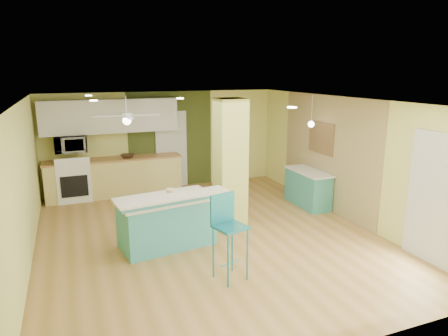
{
  "coord_description": "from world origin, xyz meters",
  "views": [
    {
      "loc": [
        -2.26,
        -6.59,
        3.0
      ],
      "look_at": [
        0.48,
        0.4,
        1.17
      ],
      "focal_mm": 32.0,
      "sensor_mm": 36.0,
      "label": 1
    }
  ],
  "objects": [
    {
      "name": "fruit_bowl",
      "position": [
        -0.98,
        3.14,
        0.98
      ],
      "size": [
        0.43,
        0.43,
        0.08
      ],
      "primitive_type": "imported",
      "rotation": [
        0.0,
        0.0,
        -0.34
      ],
      "color": "#3C2818",
      "rests_on": "kitchen_run"
    },
    {
      "name": "stove",
      "position": [
        -2.25,
        3.19,
        0.46
      ],
      "size": [
        0.76,
        0.66,
        1.08
      ],
      "color": "white",
      "rests_on": "floor"
    },
    {
      "name": "kitchen_run",
      "position": [
        -1.3,
        3.2,
        0.47
      ],
      "size": [
        3.25,
        0.63,
        0.94
      ],
      "color": "#DAC972",
      "rests_on": "floor"
    },
    {
      "name": "wall_left",
      "position": [
        -3.0,
        0.0,
        1.25
      ],
      "size": [
        0.01,
        7.0,
        2.5
      ],
      "primitive_type": "cube",
      "color": "#DEDF77",
      "rests_on": "floor"
    },
    {
      "name": "upper_cabinets",
      "position": [
        -1.3,
        3.32,
        1.95
      ],
      "size": [
        3.2,
        0.34,
        0.8
      ],
      "primitive_type": "cube",
      "color": "silver",
      "rests_on": "wall_back"
    },
    {
      "name": "interior_door",
      "position": [
        0.2,
        3.46,
        1.0
      ],
      "size": [
        0.82,
        0.05,
        2.0
      ],
      "primitive_type": "cube",
      "color": "silver",
      "rests_on": "floor"
    },
    {
      "name": "ceiling",
      "position": [
        0.0,
        0.0,
        2.5
      ],
      "size": [
        6.0,
        7.0,
        0.01
      ],
      "primitive_type": "cube",
      "color": "white",
      "rests_on": "wall_back"
    },
    {
      "name": "microwave",
      "position": [
        -2.25,
        3.2,
        1.35
      ],
      "size": [
        0.7,
        0.48,
        0.39
      ],
      "primitive_type": "imported",
      "color": "silver",
      "rests_on": "wall_back"
    },
    {
      "name": "peninsula",
      "position": [
        -0.8,
        -0.14,
        0.47
      ],
      "size": [
        1.93,
        1.26,
        1.01
      ],
      "rotation": [
        0.0,
        0.0,
        0.15
      ],
      "color": "teal",
      "rests_on": "floor"
    },
    {
      "name": "bar_stool",
      "position": [
        -0.24,
        -1.54,
        0.85
      ],
      "size": [
        0.52,
        0.52,
        1.28
      ],
      "rotation": [
        0.0,
        0.0,
        0.27
      ],
      "color": "teal",
      "rests_on": "floor"
    },
    {
      "name": "column",
      "position": [
        0.65,
        0.5,
        1.25
      ],
      "size": [
        0.55,
        0.55,
        2.5
      ],
      "primitive_type": "cube",
      "color": "#C1C75C",
      "rests_on": "floor"
    },
    {
      "name": "french_door",
      "position": [
        2.97,
        -2.3,
        1.05
      ],
      "size": [
        0.04,
        1.08,
        2.1
      ],
      "primitive_type": "cube",
      "color": "silver",
      "rests_on": "floor"
    },
    {
      "name": "canister",
      "position": [
        -0.73,
        -0.15,
        0.96
      ],
      "size": [
        0.13,
        0.13,
        0.16
      ],
      "primitive_type": "cylinder",
      "color": "gold",
      "rests_on": "peninsula"
    },
    {
      "name": "wood_panel",
      "position": [
        2.99,
        0.6,
        1.25
      ],
      "size": [
        0.02,
        3.4,
        2.5
      ],
      "primitive_type": "cube",
      "color": "#907D52",
      "rests_on": "floor"
    },
    {
      "name": "wall_decor",
      "position": [
        2.96,
        0.8,
        1.55
      ],
      "size": [
        0.03,
        0.9,
        0.7
      ],
      "primitive_type": "cube",
      "color": "brown",
      "rests_on": "wood_panel"
    },
    {
      "name": "side_counter",
      "position": [
        2.7,
        0.83,
        0.41
      ],
      "size": [
        0.54,
        1.26,
        0.81
      ],
      "color": "teal",
      "rests_on": "floor"
    },
    {
      "name": "floor",
      "position": [
        0.0,
        0.0,
        -0.01
      ],
      "size": [
        6.0,
        7.0,
        0.01
      ],
      "primitive_type": "cube",
      "color": "olive",
      "rests_on": "ground"
    },
    {
      "name": "olive_accent",
      "position": [
        0.2,
        3.49,
        1.25
      ],
      "size": [
        2.2,
        0.02,
        2.5
      ],
      "primitive_type": "cube",
      "color": "#3B461C",
      "rests_on": "floor"
    },
    {
      "name": "wall_right",
      "position": [
        3.0,
        0.0,
        1.25
      ],
      "size": [
        0.01,
        7.0,
        2.5
      ],
      "primitive_type": "cube",
      "color": "#DEDF77",
      "rests_on": "floor"
    },
    {
      "name": "pendant_lamp",
      "position": [
        2.65,
        0.75,
        1.88
      ],
      "size": [
        0.14,
        0.14,
        0.69
      ],
      "color": "white",
      "rests_on": "ceiling"
    },
    {
      "name": "ceiling_fan",
      "position": [
        -1.1,
        2.0,
        2.08
      ],
      "size": [
        1.41,
        1.41,
        0.61
      ],
      "color": "silver",
      "rests_on": "ceiling"
    },
    {
      "name": "wall_front",
      "position": [
        0.0,
        -3.5,
        1.25
      ],
      "size": [
        6.0,
        0.01,
        2.5
      ],
      "primitive_type": "cube",
      "color": "#DEDF77",
      "rests_on": "floor"
    },
    {
      "name": "wall_back",
      "position": [
        0.0,
        3.5,
        1.25
      ],
      "size": [
        6.0,
        0.01,
        2.5
      ],
      "primitive_type": "cube",
      "color": "#DEDF77",
      "rests_on": "floor"
    }
  ]
}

